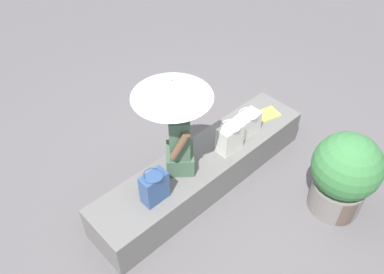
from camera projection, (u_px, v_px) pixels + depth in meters
ground_plane at (203, 182)px, 4.61m from camera, size 14.00×14.00×0.00m
stone_bench at (203, 170)px, 4.47m from camera, size 2.74×0.61×0.43m
person_seated at (180, 139)px, 3.96m from camera, size 0.46×0.49×0.90m
parasol at (172, 89)px, 3.59m from camera, size 0.77×0.77×1.09m
handbag_black at (247, 123)px, 4.52m from camera, size 0.30×0.22×0.27m
tote_bag_canvas at (154, 187)px, 3.79m from camera, size 0.26×0.19×0.35m
shoulder_bag_spare at (230, 138)px, 4.30m from camera, size 0.28×0.21×0.33m
magazine at (267, 114)px, 4.83m from camera, size 0.32×0.27×0.01m
planter_near at (344, 187)px, 4.06m from camera, size 0.46×0.46×0.75m
planter_far at (344, 173)px, 4.02m from camera, size 0.70×0.70×0.97m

